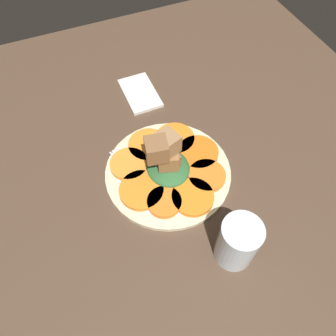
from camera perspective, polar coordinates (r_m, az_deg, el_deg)
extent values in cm
cube|color=#4C3828|center=(71.51, 0.00, -1.38)|extent=(120.00, 120.00, 2.00)
cylinder|color=beige|center=(70.24, 0.00, -0.72)|extent=(26.86, 26.86, 1.00)
cylinder|color=white|center=(70.20, 0.00, -0.70)|extent=(21.49, 21.49, 1.00)
cylinder|color=orange|center=(68.88, 6.78, -1.34)|extent=(7.88, 7.88, 1.08)
cylinder|color=orange|center=(72.11, 5.24, 2.72)|extent=(8.95, 8.95, 1.08)
cylinder|color=orange|center=(74.14, 1.20, 5.10)|extent=(8.84, 8.84, 1.08)
cylinder|color=orange|center=(73.15, -3.44, 4.00)|extent=(8.95, 8.95, 1.08)
cylinder|color=orange|center=(70.50, -6.79, 0.67)|extent=(8.22, 8.22, 1.08)
cylinder|color=orange|center=(66.84, -4.65, -3.86)|extent=(9.15, 9.15, 1.08)
cylinder|color=orange|center=(65.32, -0.65, -5.94)|extent=(6.95, 6.95, 1.08)
cylinder|color=orange|center=(66.03, 4.34, -5.06)|extent=(8.57, 8.57, 1.08)
ellipsoid|color=#2D6033|center=(68.73, 0.00, 0.09)|extent=(9.94, 8.95, 2.41)
cube|color=olive|center=(66.15, -0.21, 1.76)|extent=(5.13, 5.13, 4.07)
cube|color=brown|center=(66.53, 0.43, 1.65)|extent=(3.54, 3.54, 3.30)
cube|color=#9E754C|center=(63.09, 0.11, 4.44)|extent=(5.29, 5.29, 4.20)
cube|color=brown|center=(62.10, -2.07, 3.34)|extent=(5.01, 5.01, 4.25)
cube|color=silver|center=(67.01, -3.17, -4.02)|extent=(12.95, 4.63, 0.40)
cube|color=silver|center=(70.41, -6.78, 0.06)|extent=(2.16, 2.66, 0.40)
cube|color=silver|center=(71.93, -8.98, 1.40)|extent=(5.07, 1.70, 0.40)
cube|color=silver|center=(72.09, -8.54, 1.67)|extent=(5.07, 1.70, 0.40)
cube|color=silver|center=(72.26, -8.10, 1.94)|extent=(5.07, 1.70, 0.40)
cube|color=silver|center=(72.43, -7.67, 2.21)|extent=(5.07, 1.70, 0.40)
cylinder|color=silver|center=(59.06, 12.01, -12.55)|extent=(7.09, 7.09, 10.84)
cube|color=silver|center=(86.20, -4.90, 12.88)|extent=(13.02, 7.81, 0.80)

